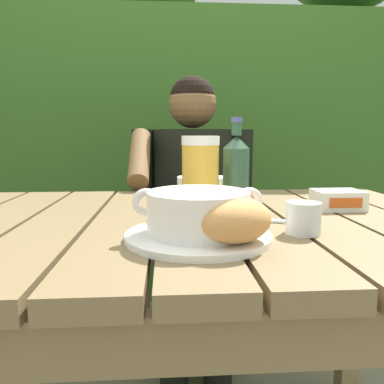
{
  "coord_description": "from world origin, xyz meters",
  "views": [
    {
      "loc": [
        -0.05,
        -0.82,
        0.96
      ],
      "look_at": [
        0.0,
        -0.08,
        0.85
      ],
      "focal_mm": 34.82,
      "sensor_mm": 36.0,
      "label": 1
    }
  ],
  "objects_px": {
    "water_glass_small": "(303,218)",
    "person_eating": "(192,200)",
    "beer_bottle": "(236,173)",
    "table_knife": "(261,220)",
    "beer_glass": "(200,176)",
    "butter_tub": "(338,200)",
    "chair_near_diner": "(190,241)",
    "serving_plate": "(198,236)",
    "soup_bowl": "(198,211)",
    "diner_bowl": "(201,186)",
    "bread_roll": "(236,220)"
  },
  "relations": [
    {
      "from": "water_glass_small",
      "to": "person_eating",
      "type": "bearing_deg",
      "value": 100.84
    },
    {
      "from": "person_eating",
      "to": "beer_bottle",
      "type": "relative_size",
      "value": 5.3
    },
    {
      "from": "table_knife",
      "to": "beer_glass",
      "type": "bearing_deg",
      "value": 152.09
    },
    {
      "from": "beer_glass",
      "to": "butter_tub",
      "type": "bearing_deg",
      "value": 8.9
    },
    {
      "from": "beer_bottle",
      "to": "water_glass_small",
      "type": "bearing_deg",
      "value": -65.87
    },
    {
      "from": "chair_near_diner",
      "to": "water_glass_small",
      "type": "bearing_deg",
      "value": -81.44
    },
    {
      "from": "serving_plate",
      "to": "table_knife",
      "type": "bearing_deg",
      "value": 40.59
    },
    {
      "from": "beer_bottle",
      "to": "chair_near_diner",
      "type": "bearing_deg",
      "value": 94.22
    },
    {
      "from": "chair_near_diner",
      "to": "table_knife",
      "type": "bearing_deg",
      "value": -83.91
    },
    {
      "from": "soup_bowl",
      "to": "beer_glass",
      "type": "distance_m",
      "value": 0.2
    },
    {
      "from": "soup_bowl",
      "to": "butter_tub",
      "type": "height_order",
      "value": "soup_bowl"
    },
    {
      "from": "chair_near_diner",
      "to": "soup_bowl",
      "type": "xyz_separation_m",
      "value": [
        -0.05,
        -1.02,
        0.35
      ]
    },
    {
      "from": "soup_bowl",
      "to": "serving_plate",
      "type": "bearing_deg",
      "value": 105.71
    },
    {
      "from": "butter_tub",
      "to": "table_knife",
      "type": "distance_m",
      "value": 0.26
    },
    {
      "from": "beer_glass",
      "to": "beer_bottle",
      "type": "distance_m",
      "value": 0.1
    },
    {
      "from": "diner_bowl",
      "to": "table_knife",
      "type": "bearing_deg",
      "value": -74.97
    },
    {
      "from": "soup_bowl",
      "to": "beer_glass",
      "type": "bearing_deg",
      "value": 83.6
    },
    {
      "from": "serving_plate",
      "to": "beer_glass",
      "type": "distance_m",
      "value": 0.21
    },
    {
      "from": "soup_bowl",
      "to": "water_glass_small",
      "type": "distance_m",
      "value": 0.2
    },
    {
      "from": "soup_bowl",
      "to": "table_knife",
      "type": "height_order",
      "value": "soup_bowl"
    },
    {
      "from": "serving_plate",
      "to": "butter_tub",
      "type": "relative_size",
      "value": 2.26
    },
    {
      "from": "diner_bowl",
      "to": "chair_near_diner",
      "type": "bearing_deg",
      "value": 90.0
    },
    {
      "from": "beer_glass",
      "to": "soup_bowl",
      "type": "bearing_deg",
      "value": -96.4
    },
    {
      "from": "person_eating",
      "to": "serving_plate",
      "type": "bearing_deg",
      "value": -93.34
    },
    {
      "from": "serving_plate",
      "to": "water_glass_small",
      "type": "relative_size",
      "value": 3.97
    },
    {
      "from": "beer_glass",
      "to": "diner_bowl",
      "type": "xyz_separation_m",
      "value": [
        0.03,
        0.29,
        -0.06
      ]
    },
    {
      "from": "chair_near_diner",
      "to": "diner_bowl",
      "type": "distance_m",
      "value": 0.63
    },
    {
      "from": "butter_tub",
      "to": "bread_roll",
      "type": "bearing_deg",
      "value": -135.52
    },
    {
      "from": "table_knife",
      "to": "diner_bowl",
      "type": "height_order",
      "value": "diner_bowl"
    },
    {
      "from": "beer_bottle",
      "to": "water_glass_small",
      "type": "xyz_separation_m",
      "value": [
        0.09,
        -0.2,
        -0.07
      ]
    },
    {
      "from": "water_glass_small",
      "to": "soup_bowl",
      "type": "bearing_deg",
      "value": -173.1
    },
    {
      "from": "serving_plate",
      "to": "table_knife",
      "type": "height_order",
      "value": "serving_plate"
    },
    {
      "from": "beer_bottle",
      "to": "butter_tub",
      "type": "distance_m",
      "value": 0.27
    },
    {
      "from": "butter_tub",
      "to": "diner_bowl",
      "type": "height_order",
      "value": "diner_bowl"
    },
    {
      "from": "person_eating",
      "to": "water_glass_small",
      "type": "relative_size",
      "value": 18.19
    },
    {
      "from": "chair_near_diner",
      "to": "bread_roll",
      "type": "height_order",
      "value": "chair_near_diner"
    },
    {
      "from": "beer_bottle",
      "to": "person_eating",
      "type": "bearing_deg",
      "value": 95.9
    },
    {
      "from": "chair_near_diner",
      "to": "bread_roll",
      "type": "distance_m",
      "value": 1.14
    },
    {
      "from": "beer_glass",
      "to": "beer_bottle",
      "type": "height_order",
      "value": "beer_bottle"
    },
    {
      "from": "table_knife",
      "to": "soup_bowl",
      "type": "bearing_deg",
      "value": -139.41
    },
    {
      "from": "person_eating",
      "to": "beer_glass",
      "type": "xyz_separation_m",
      "value": [
        -0.03,
        -0.63,
        0.17
      ]
    },
    {
      "from": "serving_plate",
      "to": "bread_roll",
      "type": "bearing_deg",
      "value": -49.4
    },
    {
      "from": "person_eating",
      "to": "bread_roll",
      "type": "bearing_deg",
      "value": -89.53
    },
    {
      "from": "water_glass_small",
      "to": "table_knife",
      "type": "distance_m",
      "value": 0.12
    },
    {
      "from": "person_eating",
      "to": "table_knife",
      "type": "distance_m",
      "value": 0.71
    },
    {
      "from": "serving_plate",
      "to": "butter_tub",
      "type": "distance_m",
      "value": 0.45
    },
    {
      "from": "chair_near_diner",
      "to": "diner_bowl",
      "type": "height_order",
      "value": "chair_near_diner"
    },
    {
      "from": "soup_bowl",
      "to": "water_glass_small",
      "type": "bearing_deg",
      "value": 6.9
    },
    {
      "from": "beer_bottle",
      "to": "butter_tub",
      "type": "xyz_separation_m",
      "value": [
        0.26,
        0.02,
        -0.07
      ]
    },
    {
      "from": "soup_bowl",
      "to": "table_knife",
      "type": "relative_size",
      "value": 1.58
    }
  ]
}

